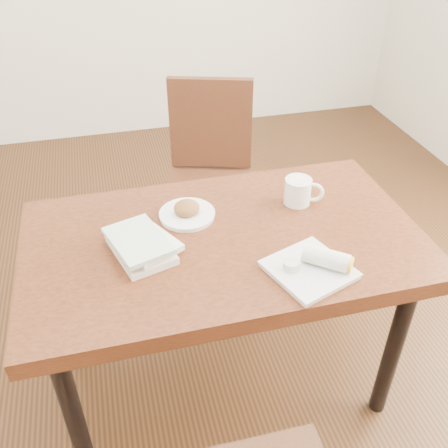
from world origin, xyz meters
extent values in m
cube|color=#472814|center=(0.00, 0.00, -0.01)|extent=(4.00, 5.00, 0.01)
cube|color=#642E17|center=(0.00, 0.00, 0.72)|extent=(1.31, 0.76, 0.06)
cylinder|color=black|center=(-0.55, -0.28, 0.34)|extent=(0.06, 0.06, 0.69)
cylinder|color=black|center=(0.55, -0.28, 0.34)|extent=(0.06, 0.06, 0.69)
cylinder|color=black|center=(-0.55, 0.28, 0.34)|extent=(0.06, 0.06, 0.69)
cylinder|color=black|center=(0.55, 0.28, 0.34)|extent=(0.06, 0.06, 0.69)
cylinder|color=#4F2616|center=(0.34, 0.84, 0.23)|extent=(0.04, 0.04, 0.45)
cylinder|color=#4F2616|center=(-0.01, 0.96, 0.23)|extent=(0.04, 0.04, 0.45)
cylinder|color=#4F2616|center=(0.22, 0.50, 0.23)|extent=(0.04, 0.04, 0.45)
cylinder|color=#4F2616|center=(-0.12, 0.61, 0.23)|extent=(0.04, 0.04, 0.45)
cube|color=#4F2616|center=(0.11, 0.73, 0.47)|extent=(0.53, 0.53, 0.04)
cube|color=#4F2616|center=(0.17, 0.91, 0.73)|extent=(0.39, 0.16, 0.45)
cylinder|color=white|center=(-0.10, 0.14, 0.76)|extent=(0.19, 0.19, 0.01)
cylinder|color=white|center=(-0.10, 0.14, 0.76)|extent=(0.20, 0.20, 0.01)
ellipsoid|color=#B27538|center=(-0.10, 0.14, 0.79)|extent=(0.11, 0.11, 0.05)
cylinder|color=white|center=(0.31, 0.13, 0.80)|extent=(0.10, 0.10, 0.10)
torus|color=white|center=(0.36, 0.11, 0.80)|extent=(0.08, 0.04, 0.08)
cylinder|color=tan|center=(0.31, 0.13, 0.84)|extent=(0.09, 0.09, 0.01)
cylinder|color=#F2E5CC|center=(0.31, 0.13, 0.85)|extent=(0.06, 0.06, 0.00)
cube|color=white|center=(0.20, -0.24, 0.76)|extent=(0.28, 0.28, 0.01)
cube|color=white|center=(0.20, -0.24, 0.77)|extent=(0.29, 0.29, 0.01)
cylinder|color=white|center=(0.25, -0.24, 0.80)|extent=(0.14, 0.13, 0.06)
cylinder|color=yellow|center=(0.31, -0.28, 0.80)|extent=(0.05, 0.05, 0.05)
cylinder|color=silver|center=(0.15, -0.23, 0.78)|extent=(0.05, 0.05, 0.03)
cylinder|color=red|center=(0.15, -0.23, 0.79)|extent=(0.04, 0.04, 0.01)
cube|color=white|center=(-0.27, -0.02, 0.76)|extent=(0.21, 0.26, 0.02)
cube|color=silver|center=(-0.26, -0.01, 0.78)|extent=(0.24, 0.27, 0.02)
cube|color=#7BB997|center=(-0.28, -0.02, 0.80)|extent=(0.22, 0.26, 0.02)
camera|label=1|loc=(-0.33, -1.27, 1.75)|focal=40.00mm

